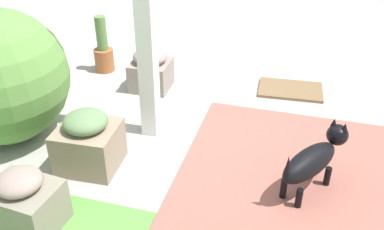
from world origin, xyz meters
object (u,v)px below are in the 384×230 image
(terracotta_pot_broad, at_px, (37,60))
(terracotta_pot_tall, at_px, (103,52))
(stone_planter_mid, at_px, (88,142))
(stone_planter_far, at_px, (24,202))
(doormat, at_px, (290,90))
(dog, at_px, (314,159))
(stone_planter_nearest, at_px, (151,69))

(terracotta_pot_broad, bearing_deg, terracotta_pot_tall, -136.08)
(terracotta_pot_broad, bearing_deg, stone_planter_mid, 135.97)
(stone_planter_far, distance_m, terracotta_pot_broad, 2.09)
(terracotta_pot_broad, relative_size, doormat, 0.69)
(dog, distance_m, doormat, 1.54)
(stone_planter_far, distance_m, terracotta_pot_tall, 2.35)
(stone_planter_far, bearing_deg, doormat, -122.22)
(stone_planter_nearest, relative_size, stone_planter_far, 0.91)
(stone_planter_far, xyz_separation_m, dog, (-1.73, -0.85, 0.08))
(terracotta_pot_tall, distance_m, dog, 2.70)
(stone_planter_far, relative_size, terracotta_pot_broad, 1.06)
(stone_planter_mid, xyz_separation_m, dog, (-1.63, -0.17, 0.05))
(dog, bearing_deg, stone_planter_mid, 5.91)
(stone_planter_mid, relative_size, dog, 0.74)
(stone_planter_far, relative_size, terracotta_pot_tall, 0.75)
(stone_planter_nearest, distance_m, terracotta_pot_broad, 1.17)
(stone_planter_mid, distance_m, terracotta_pot_tall, 1.73)
(terracotta_pot_tall, distance_m, terracotta_pot_broad, 0.70)
(stone_planter_nearest, relative_size, stone_planter_mid, 0.90)
(terracotta_pot_tall, bearing_deg, doormat, -178.17)
(terracotta_pot_tall, height_order, doormat, terracotta_pot_tall)
(terracotta_pot_broad, xyz_separation_m, dog, (-2.79, 0.95, 0.00))
(stone_planter_mid, relative_size, terracotta_pot_tall, 0.76)
(terracotta_pot_broad, height_order, dog, dog)
(terracotta_pot_tall, xyz_separation_m, dog, (-2.29, 1.43, 0.05))
(stone_planter_nearest, distance_m, stone_planter_far, 2.03)
(stone_planter_nearest, bearing_deg, terracotta_pot_broad, 11.36)
(stone_planter_mid, height_order, terracotta_pot_broad, stone_planter_mid)
(stone_planter_mid, height_order, doormat, stone_planter_mid)
(stone_planter_far, height_order, terracotta_pot_broad, terracotta_pot_broad)
(terracotta_pot_broad, relative_size, dog, 0.69)
(stone_planter_nearest, height_order, doormat, stone_planter_nearest)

